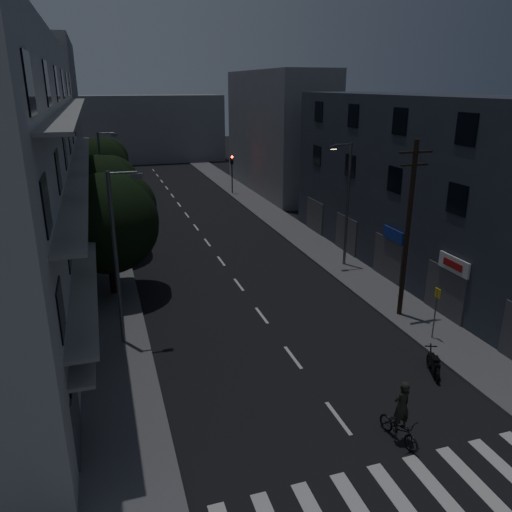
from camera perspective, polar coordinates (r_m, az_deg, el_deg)
ground at (r=39.21m, az=-5.74°, el=1.76°), size 160.00×160.00×0.00m
sidewalk_left at (r=38.46m, az=-16.73°, el=0.80°), size 3.00×90.00×0.15m
sidewalk_right at (r=41.28m, az=4.49°, el=2.80°), size 3.00×90.00×0.15m
crosswalk at (r=16.86m, az=16.07°, el=-25.22°), size 10.90×3.00×0.01m
lane_markings at (r=45.11m, az=-7.41°, el=4.01°), size 0.15×60.50×0.01m
building_left at (r=30.39m, az=-26.11°, el=8.44°), size 7.00×36.00×14.00m
building_right at (r=32.82m, az=19.43°, el=7.28°), size 6.19×28.00×11.00m
building_far_left at (r=59.98m, az=-22.56°, el=14.23°), size 6.00×20.00×16.00m
building_far_right at (r=57.36m, az=2.46°, el=13.94°), size 6.00×20.00×13.00m
building_far_end at (r=82.31m, az=-12.66°, el=14.01°), size 24.00×8.00×10.00m
tree_near at (r=28.88m, az=-16.50°, el=4.03°), size 5.62×5.62×6.94m
tree_mid at (r=35.65m, az=-17.44°, el=6.78°), size 5.71×5.71×7.02m
tree_far at (r=49.44m, az=-17.45°, el=9.89°), size 5.55×5.55×6.86m
traffic_signal_far_right at (r=55.31m, az=-2.76°, el=10.20°), size 0.28×0.37×4.10m
traffic_signal_far_left at (r=52.79m, az=-16.42°, el=9.03°), size 0.28×0.37×4.10m
street_lamp_left_near at (r=22.81m, az=-15.50°, el=0.51°), size 1.51×0.25×8.00m
street_lamp_right at (r=32.76m, az=10.27°, el=6.43°), size 1.51×0.25×8.00m
street_lamp_left_far at (r=41.19m, az=-16.99°, el=8.46°), size 1.51×0.25×8.00m
utility_pole at (r=25.87m, az=16.97°, el=3.16°), size 1.80×0.24×9.00m
bus_stop_sign at (r=24.77m, az=19.90°, el=-5.20°), size 0.06×0.35×2.52m
motorcycle at (r=22.65m, az=19.63°, el=-11.62°), size 0.83×1.70×1.14m
cyclist at (r=18.43m, az=16.12°, el=-17.67°), size 0.96×1.93×2.34m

